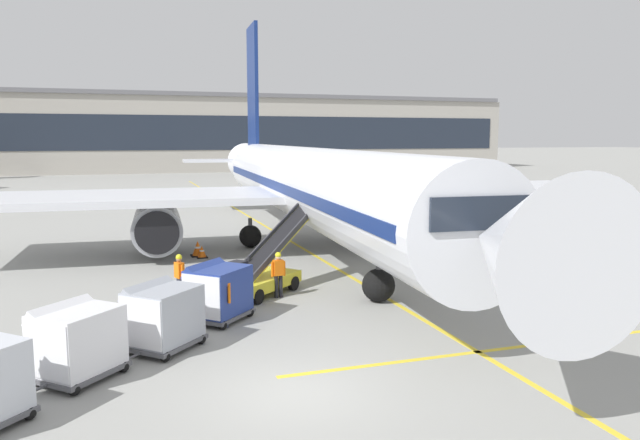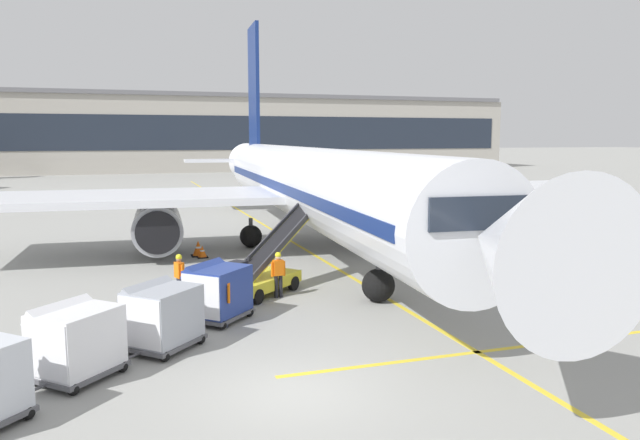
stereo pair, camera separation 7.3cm
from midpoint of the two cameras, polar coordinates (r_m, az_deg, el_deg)
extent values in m
plane|color=gray|center=(15.00, -2.45, -15.87)|extent=(600.00, 600.00, 0.00)
cylinder|color=silver|center=(32.30, -1.08, 3.36)|extent=(6.06, 35.63, 3.87)
cube|color=navy|center=(32.30, -1.08, 3.36)|extent=(6.01, 34.21, 0.46)
cone|color=silver|center=(14.12, 18.25, -2.64)|extent=(3.91, 4.09, 3.68)
cone|color=silver|center=(52.71, -6.48, 5.30)|extent=(3.67, 6.39, 3.29)
cube|color=silver|center=(32.35, -17.50, 1.98)|extent=(17.25, 8.12, 0.36)
cylinder|color=#93969E|center=(31.77, -15.00, -0.53)|extent=(2.68, 4.75, 2.40)
cylinder|color=black|center=(29.44, -15.01, -1.17)|extent=(2.04, 0.25, 2.04)
cube|color=silver|center=(36.44, 12.79, 2.75)|extent=(17.25, 8.12, 0.36)
cylinder|color=#93969E|center=(35.34, 11.29, 0.39)|extent=(2.68, 4.75, 2.40)
cylinder|color=black|center=(33.26, 13.07, -0.11)|extent=(2.04, 0.25, 2.04)
cube|color=navy|center=(51.27, -6.33, 11.73)|extent=(0.54, 4.26, 10.64)
cube|color=silver|center=(50.86, -6.18, 5.55)|extent=(11.61, 3.54, 0.20)
cube|color=#1E2633|center=(16.35, 13.17, 0.96)|extent=(2.81, 1.91, 0.85)
cylinder|color=#47474C|center=(22.55, 5.39, -4.83)|extent=(0.22, 0.22, 1.00)
sphere|color=black|center=(22.67, 5.38, -6.07)|extent=(1.23, 1.23, 1.23)
cylinder|color=#47474C|center=(33.75, -6.58, -0.67)|extent=(0.22, 0.22, 1.00)
sphere|color=black|center=(33.83, -6.57, -1.51)|extent=(1.23, 1.23, 1.23)
cylinder|color=#47474C|center=(35.04, 2.86, -0.32)|extent=(0.22, 0.22, 1.00)
sphere|color=black|center=(35.11, 2.86, -1.13)|extent=(1.23, 1.23, 1.23)
cube|color=gold|center=(23.73, -5.66, -5.73)|extent=(3.61, 3.44, 0.44)
cube|color=black|center=(23.09, -7.77, -4.69)|extent=(0.82, 0.82, 0.70)
cylinder|color=#333338|center=(23.60, -6.75, -4.28)|extent=(0.08, 0.08, 0.80)
cube|color=gold|center=(24.37, -4.11, -2.09)|extent=(4.16, 3.80, 2.43)
cube|color=black|center=(24.35, -4.12, -1.88)|extent=(3.96, 3.60, 2.28)
cube|color=#333338|center=(24.10, -3.26, -1.90)|extent=(3.56, 3.13, 2.46)
cube|color=#333338|center=(24.59, -4.96, -1.72)|extent=(3.56, 3.13, 2.46)
cylinder|color=black|center=(24.32, -2.58, -5.90)|extent=(0.55, 0.52, 0.56)
cylinder|color=black|center=(25.13, -5.41, -5.48)|extent=(0.55, 0.52, 0.56)
cylinder|color=black|center=(22.43, -5.93, -7.11)|extent=(0.55, 0.52, 0.56)
cylinder|color=black|center=(23.31, -8.86, -6.59)|extent=(0.55, 0.52, 0.56)
cube|color=#515156|center=(20.70, -9.48, -8.64)|extent=(2.54, 2.55, 0.12)
cylinder|color=#4C4C51|center=(19.66, -11.76, -9.61)|extent=(0.54, 0.55, 0.07)
cube|color=navy|center=(20.49, -9.53, -6.47)|extent=(2.40, 2.41, 1.50)
cube|color=navy|center=(20.60, -10.51, -4.91)|extent=(1.87, 1.90, 0.74)
cube|color=silver|center=(19.73, -11.15, -7.06)|extent=(1.06, 1.02, 1.38)
sphere|color=black|center=(20.49, -12.35, -9.06)|extent=(0.30, 0.30, 0.30)
sphere|color=black|center=(19.71, -9.18, -9.65)|extent=(0.30, 0.30, 0.30)
sphere|color=black|center=(21.72, -9.75, -8.03)|extent=(0.30, 0.30, 0.30)
sphere|color=black|center=(20.99, -6.68, -8.52)|extent=(0.30, 0.30, 0.30)
cube|color=#515156|center=(18.34, -14.40, -10.94)|extent=(2.54, 2.55, 0.12)
cylinder|color=#4C4C51|center=(17.39, -17.31, -12.12)|extent=(0.54, 0.55, 0.07)
cube|color=#9EA3AD|center=(18.10, -14.49, -8.50)|extent=(2.40, 2.41, 1.50)
cube|color=#9EA3AD|center=(18.23, -15.54, -6.72)|extent=(1.87, 1.90, 0.74)
cube|color=silver|center=(17.41, -16.55, -9.23)|extent=(1.06, 1.02, 1.38)
sphere|color=black|center=(18.23, -17.71, -11.38)|extent=(0.30, 0.30, 0.30)
sphere|color=black|center=(17.37, -14.35, -12.21)|extent=(0.30, 0.30, 0.30)
sphere|color=black|center=(19.36, -14.43, -10.12)|extent=(0.30, 0.30, 0.30)
sphere|color=black|center=(18.55, -11.14, -10.82)|extent=(0.30, 0.30, 0.30)
cube|color=#515156|center=(16.88, -21.62, -12.91)|extent=(2.54, 2.55, 0.12)
cylinder|color=#4C4C51|center=(16.06, -25.25, -14.21)|extent=(0.54, 0.55, 0.07)
cube|color=silver|center=(16.62, -21.76, -10.29)|extent=(2.40, 2.41, 1.50)
cube|color=silver|center=(16.76, -22.82, -8.31)|extent=(1.87, 1.90, 0.74)
cube|color=silver|center=(16.02, -24.33, -11.10)|extent=(1.06, 1.02, 1.38)
sphere|color=black|center=(16.90, -25.26, -13.30)|extent=(0.30, 0.30, 0.30)
sphere|color=black|center=(15.92, -22.06, -14.42)|extent=(0.30, 0.30, 0.30)
sphere|color=black|center=(17.88, -21.22, -11.92)|extent=(0.30, 0.30, 0.30)
sphere|color=black|center=(16.96, -17.98, -12.85)|extent=(0.30, 0.30, 0.30)
sphere|color=black|center=(15.07, -25.59, -15.91)|extent=(0.30, 0.30, 0.30)
cylinder|color=black|center=(23.19, -4.20, -6.21)|extent=(0.15, 0.15, 0.86)
cylinder|color=black|center=(23.25, -3.78, -6.17)|extent=(0.15, 0.15, 0.86)
cube|color=orange|center=(23.05, -4.00, -4.45)|extent=(0.40, 0.27, 0.58)
cube|color=white|center=(23.17, -4.11, -4.39)|extent=(0.34, 0.04, 0.08)
sphere|color=beige|center=(22.97, -4.01, -3.45)|extent=(0.21, 0.21, 0.21)
sphere|color=yellow|center=(22.96, -4.01, -3.28)|extent=(0.23, 0.23, 0.23)
cylinder|color=orange|center=(22.99, -4.57, -4.62)|extent=(0.09, 0.09, 0.56)
cylinder|color=orange|center=(23.14, -3.44, -4.52)|extent=(0.09, 0.09, 0.56)
cylinder|color=#333847|center=(21.68, -10.04, -7.30)|extent=(0.15, 0.15, 0.86)
cylinder|color=#333847|center=(21.79, -9.68, -7.21)|extent=(0.15, 0.15, 0.86)
cube|color=yellow|center=(21.56, -9.90, -5.41)|extent=(0.45, 0.41, 0.58)
cube|color=white|center=(21.65, -10.12, -5.35)|extent=(0.29, 0.20, 0.08)
sphere|color=brown|center=(21.47, -9.93, -4.34)|extent=(0.21, 0.21, 0.21)
sphere|color=yellow|center=(21.46, -9.93, -4.16)|extent=(0.23, 0.23, 0.23)
cylinder|color=yellow|center=(21.42, -10.38, -5.64)|extent=(0.09, 0.09, 0.56)
cylinder|color=yellow|center=(21.73, -9.42, -5.42)|extent=(0.09, 0.09, 0.56)
cylinder|color=#333847|center=(19.97, -9.21, -8.58)|extent=(0.15, 0.15, 0.86)
cylinder|color=#333847|center=(19.85, -8.85, -8.68)|extent=(0.15, 0.15, 0.86)
cube|color=orange|center=(19.72, -9.08, -6.62)|extent=(0.42, 0.45, 0.58)
cube|color=white|center=(19.81, -8.82, -6.55)|extent=(0.21, 0.28, 0.08)
sphere|color=beige|center=(19.62, -9.10, -5.46)|extent=(0.21, 0.21, 0.21)
sphere|color=yellow|center=(19.61, -9.10, -5.26)|extent=(0.23, 0.23, 0.23)
cylinder|color=orange|center=(19.90, -9.56, -6.65)|extent=(0.09, 0.09, 0.56)
cylinder|color=orange|center=(19.57, -8.57, -6.87)|extent=(0.09, 0.09, 0.56)
cylinder|color=#333847|center=(23.43, -13.11, -6.25)|extent=(0.15, 0.15, 0.86)
cylinder|color=#333847|center=(23.27, -12.91, -6.34)|extent=(0.15, 0.15, 0.86)
cube|color=orange|center=(23.19, -13.06, -4.57)|extent=(0.36, 0.44, 0.58)
cube|color=white|center=(23.24, -12.79, -4.53)|extent=(0.13, 0.32, 0.08)
sphere|color=#9E7051|center=(23.10, -13.10, -3.57)|extent=(0.21, 0.21, 0.21)
sphere|color=yellow|center=(23.09, -13.10, -3.40)|extent=(0.23, 0.23, 0.23)
cylinder|color=orange|center=(23.41, -13.33, -4.58)|extent=(0.09, 0.09, 0.56)
cylinder|color=orange|center=(22.99, -12.79, -4.79)|extent=(0.09, 0.09, 0.56)
cube|color=black|center=(31.83, -11.37, -3.27)|extent=(0.71, 0.71, 0.05)
cone|color=orange|center=(31.76, -11.39, -2.57)|extent=(0.56, 0.56, 0.74)
cylinder|color=white|center=(31.75, -11.39, -2.50)|extent=(0.31, 0.31, 0.09)
cube|color=black|center=(31.37, -10.99, -3.42)|extent=(0.54, 0.54, 0.05)
cone|color=orange|center=(31.31, -11.01, -2.87)|extent=(0.43, 0.43, 0.56)
cylinder|color=white|center=(31.31, -11.01, -2.82)|extent=(0.24, 0.24, 0.07)
cube|color=yellow|center=(32.71, -1.33, -2.86)|extent=(0.20, 110.00, 0.01)
cube|color=yellow|center=(18.24, 14.80, -11.74)|extent=(12.00, 0.20, 0.01)
cube|color=#A8A399|center=(113.84, -16.16, 7.63)|extent=(136.24, 15.38, 12.95)
cube|color=#1E2633|center=(106.11, -15.99, 7.83)|extent=(132.15, 0.10, 5.83)
cube|color=slate|center=(112.54, -16.26, 11.11)|extent=(134.88, 13.08, 0.70)
camera|label=1|loc=(0.04, -90.09, -0.01)|focal=34.36mm
camera|label=2|loc=(0.04, 89.91, 0.01)|focal=34.36mm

